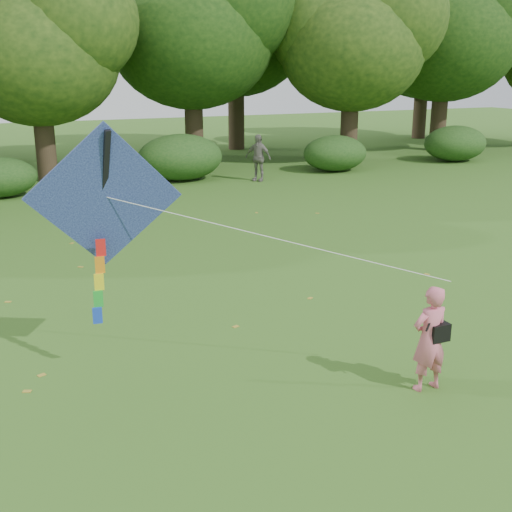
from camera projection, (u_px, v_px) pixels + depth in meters
name	position (u px, v px, depth m)	size (l,w,h in m)	color
ground	(353.00, 382.00, 9.55)	(100.00, 100.00, 0.00)	#265114
man_kite_flyer	(429.00, 339.00, 9.14)	(0.58, 0.38, 1.58)	#D9667C
bystander_right	(258.00, 158.00, 25.96)	(1.11, 0.46, 1.89)	slate
crossbody_bag	(438.00, 331.00, 9.12)	(0.43, 0.20, 0.67)	black
flying_kite	(105.00, 200.00, 9.12)	(5.37, 2.84, 3.00)	#295EB4
tree_line	(115.00, 40.00, 28.64)	(54.70, 15.30, 9.48)	#3A2D1E
shrub_band	(89.00, 166.00, 24.44)	(39.15, 3.22, 1.88)	#264919
fallen_leaves	(194.00, 276.00, 14.37)	(9.71, 9.51, 0.01)	olive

